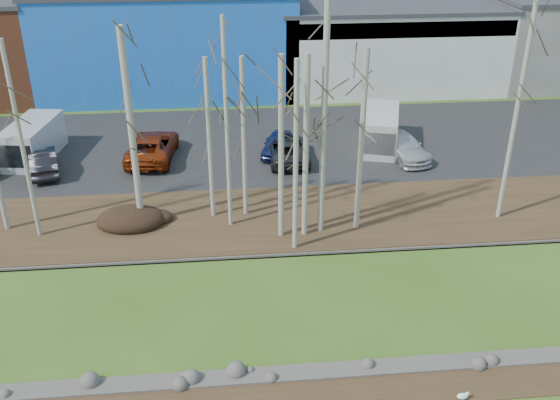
{
  "coord_description": "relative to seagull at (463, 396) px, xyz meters",
  "views": [
    {
      "loc": [
        -2.02,
        -13.57,
        15.41
      ],
      "look_at": [
        0.46,
        11.78,
        2.5
      ],
      "focal_mm": 40.0,
      "sensor_mm": 36.0,
      "label": 1
    }
  ],
  "objects": [
    {
      "name": "parking_lot",
      "position": [
        -5.57,
        23.67,
        -0.11
      ],
      "size": [
        80.0,
        14.0,
        0.14
      ],
      "primitive_type": "cube",
      "color": "black",
      "rests_on": "ground"
    },
    {
      "name": "van_white",
      "position": [
        2.46,
        22.03,
        1.12
      ],
      "size": [
        3.59,
        5.72,
        2.33
      ],
      "rotation": [
        0.0,
        0.0,
        -0.28
      ],
      "color": "silver",
      "rests_on": "parking_lot"
    },
    {
      "name": "far_bank_rocks",
      "position": [
        -5.57,
        9.97,
        -0.18
      ],
      "size": [
        80.0,
        0.8,
        0.46
      ],
      "primitive_type": null,
      "color": "#47423D",
      "rests_on": "ground"
    },
    {
      "name": "car_1",
      "position": [
        -18.2,
        20.07,
        0.67
      ],
      "size": [
        2.64,
        4.58,
        1.43
      ],
      "primitive_type": "imported",
      "rotation": [
        0.0,
        0.0,
        3.42
      ],
      "color": "black",
      "rests_on": "parking_lot"
    },
    {
      "name": "birch_8",
      "position": [
        -1.16,
        11.76,
        4.43
      ],
      "size": [
        0.26,
        0.26,
        8.93
      ],
      "color": "#B1AB9F",
      "rests_on": "far_bank"
    },
    {
      "name": "van_grey",
      "position": [
        -19.33,
        22.22,
        1.1
      ],
      "size": [
        2.95,
        5.51,
        2.29
      ],
      "rotation": [
        0.0,
        0.0,
        -0.15
      ],
      "color": "silver",
      "rests_on": "parking_lot"
    },
    {
      "name": "birch_7",
      "position": [
        -2.99,
        11.66,
        5.68
      ],
      "size": [
        0.29,
        0.29,
        11.43
      ],
      "color": "#B1AB9F",
      "rests_on": "far_bank"
    },
    {
      "name": "dirt_strip",
      "position": [
        -5.57,
        0.77,
        -0.17
      ],
      "size": [
        80.0,
        1.8,
        0.03
      ],
      "primitive_type": "cube",
      "color": "#382616",
      "rests_on": "ground"
    },
    {
      "name": "car_4",
      "position": [
        -3.66,
        20.57,
        0.66
      ],
      "size": [
        2.4,
        5.1,
        1.41
      ],
      "primitive_type": "imported",
      "rotation": [
        0.0,
        0.0,
        3.15
      ],
      "color": "#29292B",
      "rests_on": "parking_lot"
    },
    {
      "name": "car_2",
      "position": [
        -11.96,
        21.6,
        0.76
      ],
      "size": [
        3.2,
        5.99,
        1.6
      ],
      "primitive_type": "imported",
      "rotation": [
        0.0,
        0.0,
        3.04
      ],
      "color": "maroon",
      "rests_on": "parking_lot"
    },
    {
      "name": "birch_9",
      "position": [
        6.34,
        12.12,
        6.19
      ],
      "size": [
        0.23,
        0.23,
        12.45
      ],
      "color": "#B1AB9F",
      "rests_on": "far_bank"
    },
    {
      "name": "birch_5",
      "position": [
        -8.25,
        13.74,
        4.07
      ],
      "size": [
        0.23,
        0.23,
        8.21
      ],
      "color": "#B1AB9F",
      "rests_on": "far_bank"
    },
    {
      "name": "building_white",
      "position": [
        6.43,
        37.65,
        3.23
      ],
      "size": [
        18.36,
        12.24,
        6.8
      ],
      "color": "#B7B8B3",
      "rests_on": "ground"
    },
    {
      "name": "birch_10",
      "position": [
        -4.97,
        11.33,
        4.39
      ],
      "size": [
        0.27,
        0.27,
        8.85
      ],
      "color": "#B1AB9F",
      "rests_on": "far_bank"
    },
    {
      "name": "birch_6",
      "position": [
        -4.44,
        10.13,
        4.44
      ],
      "size": [
        0.23,
        0.23,
        8.95
      ],
      "color": "#B1AB9F",
      "rests_on": "far_bank"
    },
    {
      "name": "birch_3",
      "position": [
        -7.39,
        12.66,
        5.1
      ],
      "size": [
        0.21,
        0.21,
        10.27
      ],
      "color": "#B1AB9F",
      "rests_on": "far_bank"
    },
    {
      "name": "car_3",
      "position": [
        -4.19,
        21.58,
        0.61
      ],
      "size": [
        2.59,
        4.1,
        1.3
      ],
      "primitive_type": "imported",
      "rotation": [
        0.0,
        0.0,
        -0.3
      ],
      "color": "navy",
      "rests_on": "parking_lot"
    },
    {
      "name": "river",
      "position": [
        -5.57,
        5.87,
        -0.18
      ],
      "size": [
        80.0,
        8.0,
        0.9
      ],
      "primitive_type": null,
      "color": "black",
      "rests_on": "ground"
    },
    {
      "name": "birch_11",
      "position": [
        -6.57,
        13.74,
        4.07
      ],
      "size": [
        0.23,
        0.23,
        8.21
      ],
      "color": "#B1AB9F",
      "rests_on": "far_bank"
    },
    {
      "name": "near_bank_rocks",
      "position": [
        -5.57,
        1.77,
        -0.18
      ],
      "size": [
        80.0,
        0.8,
        0.5
      ],
      "primitive_type": null,
      "color": "#47423D",
      "rests_on": "ground"
    },
    {
      "name": "car_5",
      "position": [
        3.55,
        20.29,
        0.67
      ],
      "size": [
        2.99,
        5.21,
        1.42
      ],
      "primitive_type": "imported",
      "rotation": [
        0.0,
        0.0,
        0.22
      ],
      "color": "#BDBCBE",
      "rests_on": "parking_lot"
    },
    {
      "name": "building_blue",
      "position": [
        -11.57,
        37.67,
        3.97
      ],
      "size": [
        20.4,
        12.24,
        8.3
      ],
      "color": "blue",
      "rests_on": "ground"
    },
    {
      "name": "seagull",
      "position": [
        0.0,
        0.0,
        0.0
      ],
      "size": [
        0.46,
        0.21,
        0.33
      ],
      "rotation": [
        0.0,
        0.0,
        0.04
      ],
      "color": "gold",
      "rests_on": "ground"
    },
    {
      "name": "birch_1",
      "position": [
        -16.7,
        12.49,
        4.72
      ],
      "size": [
        0.21,
        0.21,
        9.51
      ],
      "color": "#B1AB9F",
      "rests_on": "far_bank"
    },
    {
      "name": "birch_4",
      "position": [
        -3.83,
        11.33,
        4.39
      ],
      "size": [
        0.27,
        0.27,
        8.85
      ],
      "color": "#B1AB9F",
      "rests_on": "far_bank"
    },
    {
      "name": "birch_2",
      "position": [
        -11.86,
        13.25,
        4.87
      ],
      "size": [
        0.33,
        0.33,
        9.81
      ],
      "color": "#B1AB9F",
      "rests_on": "far_bank"
    },
    {
      "name": "dirt_mound",
      "position": [
        -12.38,
        13.12,
        0.3
      ],
      "size": [
        3.41,
        2.4,
        0.67
      ],
      "primitive_type": "ellipsoid",
      "color": "black",
      "rests_on": "far_bank"
    },
    {
      "name": "far_bank",
      "position": [
        -5.57,
        13.17,
        -0.11
      ],
      "size": [
        80.0,
        7.0,
        0.15
      ],
      "primitive_type": "cube",
      "color": "#382616",
      "rests_on": "ground"
    }
  ]
}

